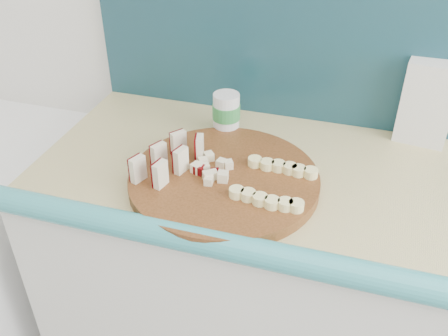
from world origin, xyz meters
name	(u,v)px	position (x,y,z in m)	size (l,w,h in m)	color
kitchen_counter	(446,335)	(0.10, 1.50, 0.46)	(2.20, 0.63, 0.91)	silver
cutting_board	(224,180)	(-0.51, 1.40, 0.92)	(0.45, 0.45, 0.03)	#44260E
apple_wedges	(169,158)	(-0.64, 1.39, 0.97)	(0.13, 0.18, 0.06)	beige
apple_chunks	(213,169)	(-0.54, 1.40, 0.95)	(0.08, 0.07, 0.02)	#FFF2CB
banana_slices	(275,183)	(-0.39, 1.39, 0.95)	(0.18, 0.18, 0.02)	#F8EB97
flour_bag	(428,101)	(-0.06, 1.76, 1.02)	(0.13, 0.09, 0.22)	silver
canister	(226,114)	(-0.57, 1.63, 0.97)	(0.07, 0.07, 0.12)	silver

